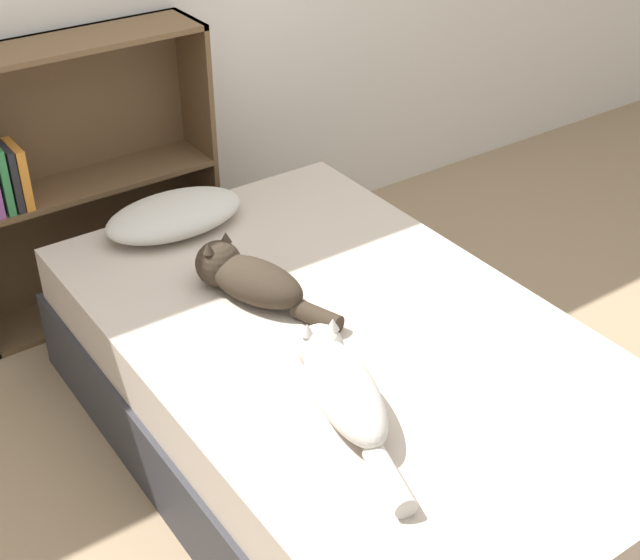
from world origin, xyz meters
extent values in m
plane|color=#997F60|center=(0.00, 0.00, 0.00)|extent=(8.00, 8.00, 0.00)
cube|color=#333338|center=(0.00, 0.00, 0.15)|extent=(1.21, 2.01, 0.29)
cube|color=#C1B2A3|center=(0.00, 0.00, 0.39)|extent=(1.17, 1.95, 0.19)
ellipsoid|color=beige|center=(-0.14, 0.83, 0.54)|extent=(0.49, 0.29, 0.11)
ellipsoid|color=beige|center=(-0.21, -0.26, 0.55)|extent=(0.27, 0.46, 0.13)
sphere|color=beige|center=(-0.16, -0.08, 0.55)|extent=(0.13, 0.13, 0.13)
cone|color=beige|center=(-0.20, -0.07, 0.62)|extent=(0.04, 0.04, 0.03)
cone|color=beige|center=(-0.13, -0.09, 0.62)|extent=(0.04, 0.04, 0.03)
cylinder|color=beige|center=(-0.29, -0.54, 0.51)|extent=(0.11, 0.20, 0.06)
ellipsoid|color=#33281E|center=(-0.13, 0.30, 0.55)|extent=(0.27, 0.38, 0.13)
sphere|color=#33281E|center=(-0.18, 0.44, 0.56)|extent=(0.15, 0.15, 0.15)
cone|color=#33281E|center=(-0.22, 0.43, 0.63)|extent=(0.04, 0.04, 0.03)
cone|color=#33281E|center=(-0.14, 0.45, 0.63)|extent=(0.04, 0.04, 0.03)
cylinder|color=#33281E|center=(-0.06, 0.08, 0.51)|extent=(0.11, 0.16, 0.06)
cube|color=brown|center=(0.19, 1.25, 0.53)|extent=(0.02, 0.26, 1.06)
cube|color=brown|center=(-0.28, 1.25, 0.01)|extent=(0.96, 0.26, 0.02)
cube|color=brown|center=(-0.28, 1.25, 1.05)|extent=(0.96, 0.26, 0.02)
cube|color=brown|center=(-0.28, 1.25, 0.53)|extent=(0.92, 0.26, 0.02)
cube|color=brown|center=(-0.28, 1.37, 0.53)|extent=(0.96, 0.02, 1.06)
cube|color=#232328|center=(-0.56, 1.21, 0.65)|extent=(0.02, 0.16, 0.23)
cube|color=orange|center=(-0.53, 1.21, 0.65)|extent=(0.03, 0.16, 0.22)
camera|label=1|loc=(-1.26, -1.65, 2.02)|focal=50.00mm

